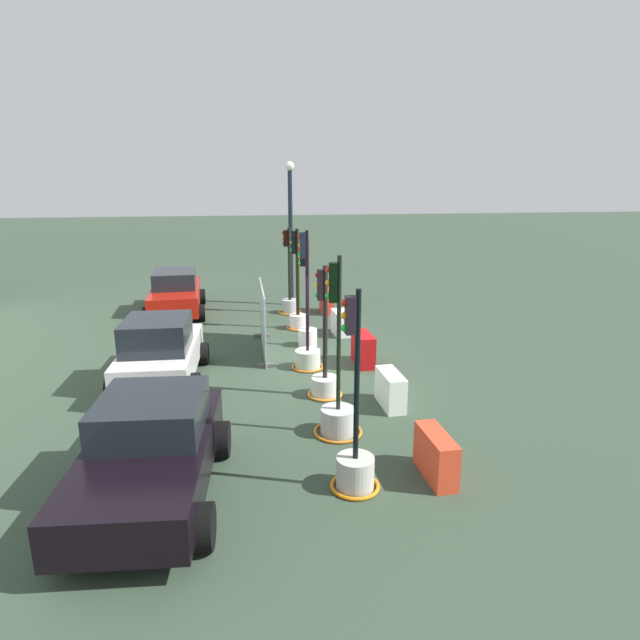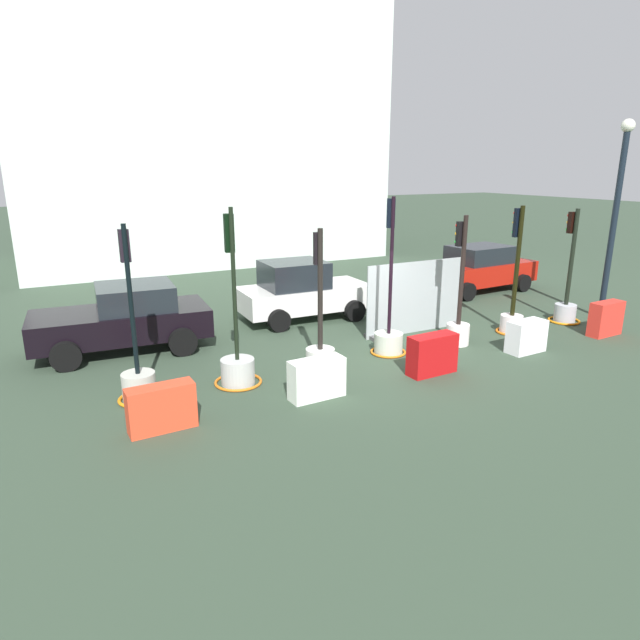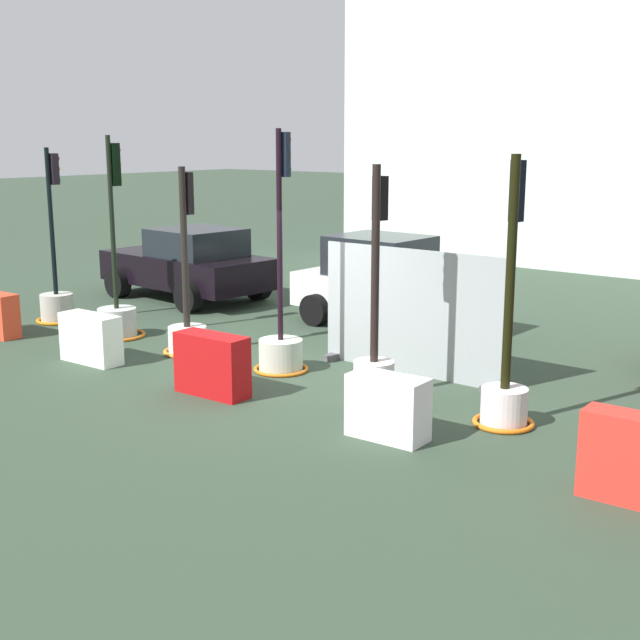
% 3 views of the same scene
% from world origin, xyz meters
% --- Properties ---
extents(ground_plane, '(120.00, 120.00, 0.00)m').
position_xyz_m(ground_plane, '(0.00, 0.00, 0.00)').
color(ground_plane, '#314232').
extents(traffic_light_0, '(0.84, 0.84, 3.39)m').
position_xyz_m(traffic_light_0, '(-5.95, 0.40, 0.54)').
color(traffic_light_0, '#B1B3A7').
rests_on(traffic_light_0, ground_plane).
extents(traffic_light_1, '(0.99, 0.99, 3.62)m').
position_xyz_m(traffic_light_1, '(-3.98, 0.33, 0.54)').
color(traffic_light_1, '#B2B5B1').
rests_on(traffic_light_1, ground_plane).
extents(traffic_light_2, '(0.83, 0.83, 3.12)m').
position_xyz_m(traffic_light_2, '(-2.07, 0.29, 0.52)').
color(traffic_light_2, silver).
rests_on(traffic_light_2, ground_plane).
extents(traffic_light_3, '(0.86, 0.86, 3.71)m').
position_xyz_m(traffic_light_3, '(-0.12, 0.46, 0.51)').
color(traffic_light_3, beige).
rests_on(traffic_light_3, ground_plane).
extents(traffic_light_4, '(0.57, 0.57, 3.24)m').
position_xyz_m(traffic_light_4, '(1.82, 0.22, 0.72)').
color(traffic_light_4, silver).
rests_on(traffic_light_4, ground_plane).
extents(traffic_light_5, '(0.78, 0.78, 3.39)m').
position_xyz_m(traffic_light_5, '(3.77, 0.30, 0.64)').
color(traffic_light_5, silver).
rests_on(traffic_light_5, ground_plane).
extents(traffic_light_6, '(0.89, 0.89, 3.24)m').
position_xyz_m(traffic_light_6, '(5.97, 0.37, 0.61)').
color(traffic_light_6, '#A9ACB2').
rests_on(traffic_light_6, ground_plane).
extents(construction_barrier_0, '(1.15, 0.43, 0.81)m').
position_xyz_m(construction_barrier_0, '(-5.82, -1.04, 0.40)').
color(construction_barrier_0, '#E24225').
rests_on(construction_barrier_0, ground_plane).
extents(construction_barrier_1, '(1.11, 0.46, 0.79)m').
position_xyz_m(construction_barrier_1, '(-2.86, -1.08, 0.40)').
color(construction_barrier_1, white).
rests_on(construction_barrier_1, ground_plane).
extents(construction_barrier_2, '(1.14, 0.46, 0.88)m').
position_xyz_m(construction_barrier_2, '(-0.05, -1.10, 0.44)').
color(construction_barrier_2, '#B41011').
rests_on(construction_barrier_2, ground_plane).
extents(construction_barrier_3, '(0.99, 0.50, 0.78)m').
position_xyz_m(construction_barrier_3, '(2.89, -1.02, 0.39)').
color(construction_barrier_3, white).
rests_on(construction_barrier_3, ground_plane).
extents(construction_barrier_4, '(1.02, 0.41, 0.91)m').
position_xyz_m(construction_barrier_4, '(5.82, -1.02, 0.46)').
color(construction_barrier_4, red).
rests_on(construction_barrier_4, ground_plane).
extents(car_white_van, '(3.86, 2.19, 1.72)m').
position_xyz_m(car_white_van, '(-0.63, 4.22, 0.83)').
color(car_white_van, silver).
rests_on(car_white_van, ground_plane).
extents(car_black_sedan, '(4.22, 2.47, 1.61)m').
position_xyz_m(car_black_sedan, '(-5.67, 3.68, 0.80)').
color(car_black_sedan, black).
rests_on(car_black_sedan, ground_plane).
extents(car_red_compact, '(4.52, 2.30, 1.63)m').
position_xyz_m(car_red_compact, '(6.58, 4.63, 0.81)').
color(car_red_compact, '#A5160C').
rests_on(car_red_compact, ground_plane).
extents(building_main_facade, '(16.86, 8.32, 15.31)m').
position_xyz_m(building_main_facade, '(0.01, 16.66, 7.67)').
color(building_main_facade, silver).
rests_on(building_main_facade, ground_plane).
extents(street_lamp_post, '(0.36, 0.36, 5.60)m').
position_xyz_m(street_lamp_post, '(7.33, 0.17, 3.29)').
color(street_lamp_post, black).
rests_on(street_lamp_post, ground_plane).
extents(site_fence_panel, '(3.16, 0.50, 1.94)m').
position_xyz_m(site_fence_panel, '(1.53, 1.57, 0.91)').
color(site_fence_panel, '#969EA0').
rests_on(site_fence_panel, ground_plane).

